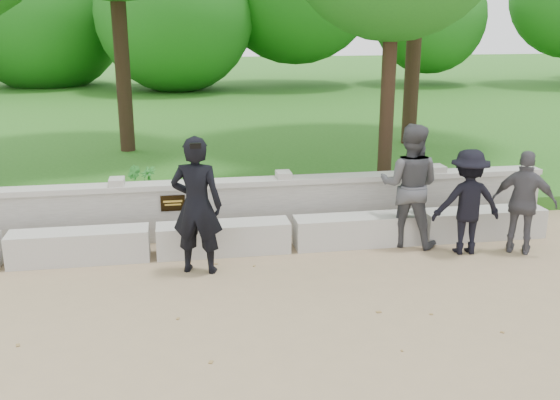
{
  "coord_description": "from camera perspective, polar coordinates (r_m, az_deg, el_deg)",
  "views": [
    {
      "loc": [
        0.37,
        -6.57,
        3.25
      ],
      "look_at": [
        1.74,
        1.42,
        0.89
      ],
      "focal_mm": 40.0,
      "sensor_mm": 36.0,
      "label": 1
    }
  ],
  "objects": [
    {
      "name": "man_main",
      "position": [
        8.19,
        -7.62,
        -0.49
      ],
      "size": [
        0.77,
        0.7,
        1.84
      ],
      "color": "black",
      "rests_on": "ground"
    },
    {
      "name": "visitor_left",
      "position": [
        9.32,
        11.76,
        1.31
      ],
      "size": [
        1.11,
        1.03,
        1.82
      ],
      "color": "#404145",
      "rests_on": "ground"
    },
    {
      "name": "shrub_d",
      "position": [
        11.06,
        -11.92,
        1.58
      ],
      "size": [
        0.41,
        0.41,
        0.55
      ],
      "primitive_type": "imported",
      "rotation": [
        0.0,
        0.0,
        5.49
      ],
      "color": "#287628",
      "rests_on": "lawn"
    },
    {
      "name": "concrete_bench",
      "position": [
        9.0,
        -11.54,
        -3.78
      ],
      "size": [
        11.9,
        0.45,
        0.45
      ],
      "color": "beige",
      "rests_on": "ground"
    },
    {
      "name": "parapet_wall",
      "position": [
        9.59,
        -11.52,
        -1.03
      ],
      "size": [
        12.5,
        0.35,
        0.9
      ],
      "color": "#BBB9B1",
      "rests_on": "ground"
    },
    {
      "name": "visitor_mid",
      "position": [
        9.23,
        16.77,
        -0.17
      ],
      "size": [
        1.02,
        0.63,
        1.52
      ],
      "color": "black",
      "rests_on": "ground"
    },
    {
      "name": "shrub_c",
      "position": [
        10.4,
        0.87,
        1.1
      ],
      "size": [
        0.67,
        0.69,
        0.58
      ],
      "primitive_type": "imported",
      "rotation": [
        0.0,
        0.0,
        4.1
      ],
      "color": "#287628",
      "rests_on": "lawn"
    },
    {
      "name": "visitor_right",
      "position": [
        9.49,
        21.41,
        -0.23
      ],
      "size": [
        0.93,
        0.79,
        1.5
      ],
      "color": "#49484E",
      "rests_on": "ground"
    },
    {
      "name": "ground",
      "position": [
        7.34,
        -11.8,
        -10.47
      ],
      "size": [
        80.0,
        80.0,
        0.0
      ],
      "primitive_type": "plane",
      "color": "#937C5A",
      "rests_on": "ground"
    },
    {
      "name": "shrub_b",
      "position": [
        11.18,
        -13.25,
        1.65
      ],
      "size": [
        0.33,
        0.37,
        0.55
      ],
      "primitive_type": "imported",
      "rotation": [
        0.0,
        0.0,
        1.92
      ],
      "color": "#287628",
      "rests_on": "lawn"
    },
    {
      "name": "lawn",
      "position": [
        20.81,
        -10.72,
        7.29
      ],
      "size": [
        40.0,
        22.0,
        0.25
      ],
      "primitive_type": "cube",
      "color": "#245C17",
      "rests_on": "ground"
    }
  ]
}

